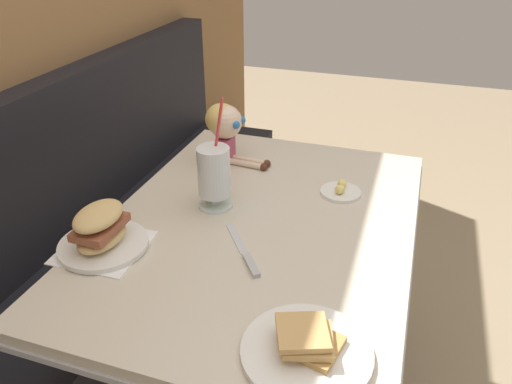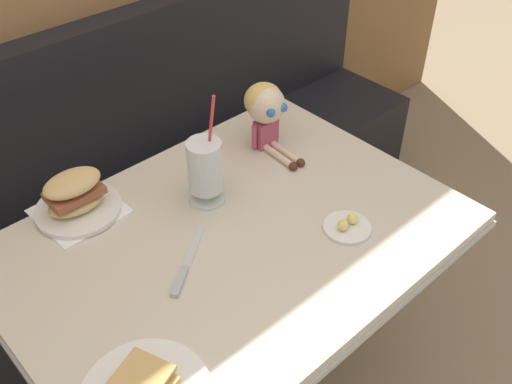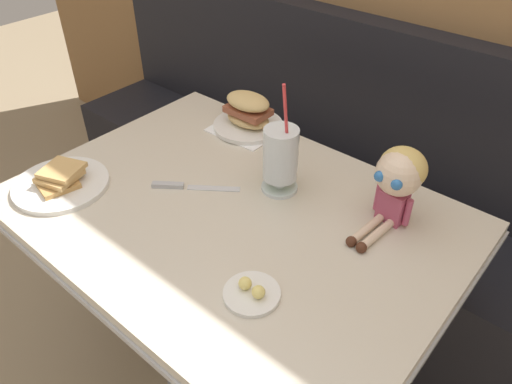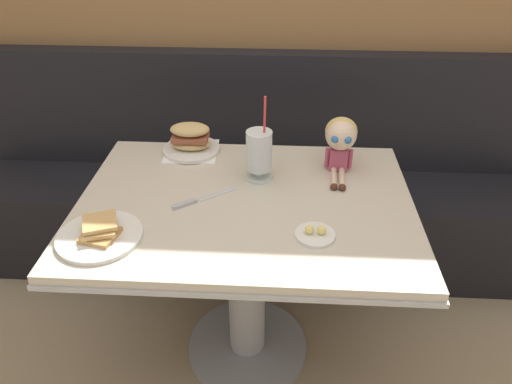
{
  "view_description": "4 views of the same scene",
  "coord_description": "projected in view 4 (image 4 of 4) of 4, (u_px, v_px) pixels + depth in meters",
  "views": [
    {
      "loc": [
        -1.07,
        -0.17,
        1.47
      ],
      "look_at": [
        0.07,
        0.21,
        0.79
      ],
      "focal_mm": 34.97,
      "sensor_mm": 36.0,
      "label": 1
    },
    {
      "loc": [
        -0.66,
        -0.63,
        1.74
      ],
      "look_at": [
        0.13,
        0.23,
        0.77
      ],
      "focal_mm": 41.08,
      "sensor_mm": 36.0,
      "label": 2
    },
    {
      "loc": [
        0.66,
        -0.51,
        1.53
      ],
      "look_at": [
        0.02,
        0.24,
        0.77
      ],
      "focal_mm": 34.5,
      "sensor_mm": 36.0,
      "label": 3
    },
    {
      "loc": [
        0.11,
        -1.13,
        1.61
      ],
      "look_at": [
        0.03,
        0.18,
        0.77
      ],
      "focal_mm": 33.6,
      "sensor_mm": 36.0,
      "label": 4
    }
  ],
  "objects": [
    {
      "name": "booth_bench",
      "position": [
        256.0,
        199.0,
        2.33
      ],
      "size": [
        2.6,
        0.48,
        1.0
      ],
      "color": "black",
      "rests_on": "ground"
    },
    {
      "name": "toast_plate",
      "position": [
        100.0,
        234.0,
        1.4
      ],
      "size": [
        0.25,
        0.25,
        0.06
      ],
      "color": "white",
      "rests_on": "diner_table"
    },
    {
      "name": "butter_knife",
      "position": [
        194.0,
        201.0,
        1.56
      ],
      "size": [
        0.2,
        0.16,
        0.01
      ],
      "color": "silver",
      "rests_on": "diner_table"
    },
    {
      "name": "sandwich_plate",
      "position": [
        191.0,
        141.0,
        1.84
      ],
      "size": [
        0.22,
        0.22,
        0.12
      ],
      "color": "white",
      "rests_on": "diner_table"
    },
    {
      "name": "milkshake_glass",
      "position": [
        259.0,
        153.0,
        1.64
      ],
      "size": [
        0.1,
        0.1,
        0.32
      ],
      "color": "silver",
      "rests_on": "diner_table"
    },
    {
      "name": "butter_saucer",
      "position": [
        315.0,
        234.0,
        1.41
      ],
      "size": [
        0.12,
        0.12,
        0.04
      ],
      "color": "white",
      "rests_on": "diner_table"
    },
    {
      "name": "seated_doll",
      "position": [
        341.0,
        138.0,
        1.68
      ],
      "size": [
        0.12,
        0.22,
        0.2
      ],
      "color": "#B74C6B",
      "rests_on": "diner_table"
    },
    {
      "name": "diner_table",
      "position": [
        246.0,
        247.0,
        1.68
      ],
      "size": [
        1.11,
        0.81,
        0.74
      ],
      "color": "beige",
      "rests_on": "ground"
    }
  ]
}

